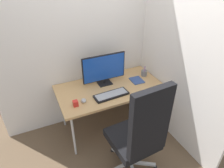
# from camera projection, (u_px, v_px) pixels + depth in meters

# --- Properties ---
(ground_plane) EXTENTS (8.00, 8.00, 0.00)m
(ground_plane) POSITION_uv_depth(u_px,v_px,m) (110.00, 125.00, 3.14)
(ground_plane) COLOR brown
(wall_back) EXTENTS (2.89, 0.04, 2.80)m
(wall_back) POSITION_uv_depth(u_px,v_px,m) (97.00, 29.00, 2.71)
(wall_back) COLOR white
(wall_back) RESTS_ON ground_plane
(wall_side_right) EXTENTS (0.04, 2.21, 2.80)m
(wall_side_right) POSITION_uv_depth(u_px,v_px,m) (172.00, 35.00, 2.50)
(wall_side_right) COLOR white
(wall_side_right) RESTS_ON ground_plane
(desk) EXTENTS (1.45, 0.77, 0.70)m
(desk) POSITION_uv_depth(u_px,v_px,m) (110.00, 89.00, 2.78)
(desk) COLOR tan
(desk) RESTS_ON ground_plane
(office_chair) EXTENTS (0.62, 0.64, 1.30)m
(office_chair) POSITION_uv_depth(u_px,v_px,m) (139.00, 134.00, 2.09)
(office_chair) COLOR black
(office_chair) RESTS_ON ground_plane
(monitor) EXTENTS (0.62, 0.15, 0.43)m
(monitor) POSITION_uv_depth(u_px,v_px,m) (104.00, 69.00, 2.73)
(monitor) COLOR black
(monitor) RESTS_ON desk
(keyboard) EXTENTS (0.46, 0.19, 0.03)m
(keyboard) POSITION_uv_depth(u_px,v_px,m) (111.00, 95.00, 2.59)
(keyboard) COLOR black
(keyboard) RESTS_ON desk
(mouse) EXTENTS (0.07, 0.09, 0.04)m
(mouse) POSITION_uv_depth(u_px,v_px,m) (84.00, 101.00, 2.47)
(mouse) COLOR #9EA0A5
(mouse) RESTS_ON desk
(pen_holder) EXTENTS (0.09, 0.09, 0.16)m
(pen_holder) POSITION_uv_depth(u_px,v_px,m) (144.00, 73.00, 3.02)
(pen_holder) COLOR slate
(pen_holder) RESTS_ON desk
(notebook) EXTENTS (0.17, 0.21, 0.01)m
(notebook) POSITION_uv_depth(u_px,v_px,m) (137.00, 80.00, 2.91)
(notebook) COLOR #334C8C
(notebook) RESTS_ON desk
(desk_clamp_accessory) EXTENTS (0.06, 0.06, 0.07)m
(desk_clamp_accessory) POSITION_uv_depth(u_px,v_px,m) (75.00, 103.00, 2.40)
(desk_clamp_accessory) COLOR red
(desk_clamp_accessory) RESTS_ON desk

